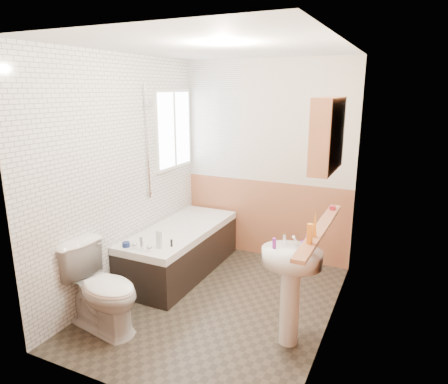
{
  "coord_description": "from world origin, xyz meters",
  "views": [
    {
      "loc": [
        1.63,
        -3.32,
        2.15
      ],
      "look_at": [
        0.0,
        0.15,
        1.15
      ],
      "focal_mm": 32.0,
      "sensor_mm": 36.0,
      "label": 1
    }
  ],
  "objects": [
    {
      "name": "tile_return_back",
      "position": [
        -0.73,
        1.39,
        1.75
      ],
      "size": [
        0.75,
        0.01,
        1.5
      ],
      "primitive_type": "cube",
      "color": "white",
      "rests_on": "wall_back"
    },
    {
      "name": "black_jar",
      "position": [
        1.04,
        0.3,
        1.08
      ],
      "size": [
        0.07,
        0.07,
        0.04
      ],
      "primitive_type": "cylinder",
      "rotation": [
        0.0,
        0.0,
        0.31
      ],
      "color": "maroon",
      "rests_on": "pine_shelf"
    },
    {
      "name": "bathtub",
      "position": [
        -0.73,
        0.49,
        0.29
      ],
      "size": [
        0.7,
        1.7,
        0.7
      ],
      "color": "black",
      "rests_on": "floor"
    },
    {
      "name": "soap_bottle",
      "position": [
        0.96,
        -0.37,
        0.9
      ],
      "size": [
        0.13,
        0.18,
        0.08
      ],
      "primitive_type": "imported",
      "rotation": [
        0.0,
        0.0,
        0.41
      ],
      "color": "purple",
      "rests_on": "sink"
    },
    {
      "name": "pine_shelf",
      "position": [
        1.04,
        -0.23,
        1.05
      ],
      "size": [
        0.1,
        1.41,
        0.03
      ],
      "primitive_type": "cube",
      "color": "#B46F4A",
      "rests_on": "wall_right"
    },
    {
      "name": "wainscot_back",
      "position": [
        0.0,
        1.39,
        0.5
      ],
      "size": [
        2.2,
        0.01,
        1.0
      ],
      "primitive_type": "cube",
      "color": "#B46F4A",
      "rests_on": "wall_back"
    },
    {
      "name": "floor",
      "position": [
        0.0,
        0.0,
        0.0
      ],
      "size": [
        2.8,
        2.8,
        0.0
      ],
      "primitive_type": "plane",
      "color": "#2F2921",
      "rests_on": "ground"
    },
    {
      "name": "wall_front",
      "position": [
        0.0,
        -1.41,
        1.25
      ],
      "size": [
        2.2,
        0.02,
        2.5
      ],
      "primitive_type": "cube",
      "color": "beige",
      "rests_on": "ground"
    },
    {
      "name": "clear_bottle",
      "position": [
        0.7,
        -0.36,
        0.91
      ],
      "size": [
        0.04,
        0.04,
        0.09
      ],
      "primitive_type": "cylinder",
      "rotation": [
        0.0,
        0.0,
        -0.14
      ],
      "color": "purple",
      "rests_on": "sink"
    },
    {
      "name": "wainscot_front",
      "position": [
        0.0,
        -1.39,
        0.5
      ],
      "size": [
        2.2,
        0.01,
        1.0
      ],
      "primitive_type": "cube",
      "color": "#B46F4A",
      "rests_on": "wall_front"
    },
    {
      "name": "tile_cladding_left",
      "position": [
        -1.09,
        0.0,
        1.25
      ],
      "size": [
        0.01,
        2.8,
        2.5
      ],
      "primitive_type": "cube",
      "color": "white",
      "rests_on": "wall_left"
    },
    {
      "name": "medicine_cabinet",
      "position": [
        1.01,
        -0.04,
        1.79
      ],
      "size": [
        0.17,
        0.65,
        0.59
      ],
      "color": "#B46F4A",
      "rests_on": "wall_right"
    },
    {
      "name": "ceiling",
      "position": [
        0.0,
        0.0,
        2.5
      ],
      "size": [
        2.8,
        2.8,
        0.0
      ],
      "primitive_type": "plane",
      "rotation": [
        3.14,
        0.0,
        0.0
      ],
      "color": "white",
      "rests_on": "ground"
    },
    {
      "name": "window",
      "position": [
        -1.06,
        0.95,
        1.65
      ],
      "size": [
        0.03,
        0.79,
        0.99
      ],
      "color": "white",
      "rests_on": "wall_left"
    },
    {
      "name": "green_bottle",
      "position": [
        1.04,
        -0.46,
        1.17
      ],
      "size": [
        0.05,
        0.05,
        0.21
      ],
      "primitive_type": "cone",
      "rotation": [
        0.0,
        0.0,
        -0.17
      ],
      "color": "orange",
      "rests_on": "pine_shelf"
    },
    {
      "name": "wall_left",
      "position": [
        -1.11,
        0.0,
        1.25
      ],
      "size": [
        0.02,
        2.8,
        2.5
      ],
      "primitive_type": "cube",
      "color": "beige",
      "rests_on": "ground"
    },
    {
      "name": "blue_gel",
      "position": [
        -0.59,
        -0.15,
        0.65
      ],
      "size": [
        0.05,
        0.04,
        0.19
      ],
      "primitive_type": "cube",
      "rotation": [
        0.0,
        0.0,
        -0.04
      ],
      "color": "silver",
      "rests_on": "bathtub"
    },
    {
      "name": "orange_bottle",
      "position": [
        -0.51,
        -0.05,
        0.59
      ],
      "size": [
        0.03,
        0.03,
        0.08
      ],
      "primitive_type": "cylinder",
      "rotation": [
        0.0,
        0.0,
        0.34
      ],
      "color": "black",
      "rests_on": "bathtub"
    },
    {
      "name": "sink",
      "position": [
        0.84,
        -0.32,
        0.62
      ],
      "size": [
        0.51,
        0.41,
        0.98
      ],
      "rotation": [
        0.0,
        0.0,
        0.02
      ],
      "color": "white",
      "rests_on": "floor"
    },
    {
      "name": "wainscot_right",
      "position": [
        1.09,
        0.0,
        0.5
      ],
      "size": [
        0.01,
        2.8,
        1.0
      ],
      "primitive_type": "cube",
      "color": "#B46F4A",
      "rests_on": "wall_right"
    },
    {
      "name": "foam_can",
      "position": [
        1.04,
        -0.62,
        1.13
      ],
      "size": [
        0.05,
        0.05,
        0.15
      ],
      "primitive_type": "cylinder",
      "rotation": [
        0.0,
        0.0,
        0.16
      ],
      "color": "orange",
      "rests_on": "pine_shelf"
    },
    {
      "name": "toilet",
      "position": [
        -0.76,
        -0.84,
        0.4
      ],
      "size": [
        0.88,
        0.58,
        0.79
      ],
      "primitive_type": "imported",
      "rotation": [
        0.0,
        0.0,
        1.4
      ],
      "color": "white",
      "rests_on": "floor"
    },
    {
      "name": "wall_back",
      "position": [
        0.0,
        1.41,
        1.25
      ],
      "size": [
        2.2,
        0.02,
        2.5
      ],
      "primitive_type": "cube",
      "color": "beige",
      "rests_on": "ground"
    },
    {
      "name": "cream_jar",
      "position": [
        -0.93,
        -0.26,
        0.58
      ],
      "size": [
        0.08,
        0.08,
        0.05
      ],
      "primitive_type": "cylinder",
      "rotation": [
        0.0,
        0.0,
        0.03
      ],
      "color": "navy",
      "rests_on": "bathtub"
    },
    {
      "name": "wall_right",
      "position": [
        1.11,
        0.0,
        1.25
      ],
      "size": [
        0.02,
        2.8,
        2.5
      ],
      "primitive_type": "cube",
      "color": "beige",
      "rests_on": "ground"
    },
    {
      "name": "shower_riser",
      "position": [
        -1.04,
        0.36,
        1.66
      ],
      "size": [
        0.11,
        0.09,
        1.28
      ],
      "color": "silver",
      "rests_on": "wall_left"
    }
  ]
}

